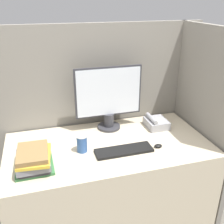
{
  "coord_description": "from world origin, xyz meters",
  "views": [
    {
      "loc": [
        -0.46,
        -1.25,
        1.78
      ],
      "look_at": [
        0.04,
        0.43,
        1.01
      ],
      "focal_mm": 42.0,
      "sensor_mm": 36.0,
      "label": 1
    }
  ],
  "objects": [
    {
      "name": "monitor",
      "position": [
        0.07,
        0.65,
        1.03
      ],
      "size": [
        0.55,
        0.19,
        0.52
      ],
      "color": "#333338",
      "rests_on": "desk"
    },
    {
      "name": "keyboard",
      "position": [
        0.08,
        0.26,
        0.78
      ],
      "size": [
        0.41,
        0.13,
        0.02
      ],
      "color": "black",
      "rests_on": "desk"
    },
    {
      "name": "cubicle_panel_right",
      "position": [
        0.79,
        0.42,
        0.8
      ],
      "size": [
        0.04,
        0.84,
        1.6
      ],
      "color": "gray",
      "rests_on": "ground_plane"
    },
    {
      "name": "desk",
      "position": [
        0.0,
        0.39,
        0.38
      ],
      "size": [
        1.51,
        0.78,
        0.77
      ],
      "color": "beige",
      "rests_on": "ground_plane"
    },
    {
      "name": "coffee_cup",
      "position": [
        -0.21,
        0.35,
        0.83
      ],
      "size": [
        0.08,
        0.08,
        0.13
      ],
      "color": "#335999",
      "rests_on": "desk"
    },
    {
      "name": "mouse",
      "position": [
        0.34,
        0.24,
        0.78
      ],
      "size": [
        0.06,
        0.04,
        0.02
      ],
      "color": "black",
      "rests_on": "desk"
    },
    {
      "name": "book_stack",
      "position": [
        -0.54,
        0.24,
        0.83
      ],
      "size": [
        0.24,
        0.3,
        0.13
      ],
      "color": "#38723F",
      "rests_on": "desk"
    },
    {
      "name": "cubicle_panel_rear",
      "position": [
        0.0,
        0.82,
        0.8
      ],
      "size": [
        1.91,
        0.04,
        1.6
      ],
      "color": "gray",
      "rests_on": "ground_plane"
    },
    {
      "name": "desk_telephone",
      "position": [
        0.46,
        0.56,
        0.81
      ],
      "size": [
        0.17,
        0.2,
        0.1
      ],
      "color": "#99999E",
      "rests_on": "desk"
    }
  ]
}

